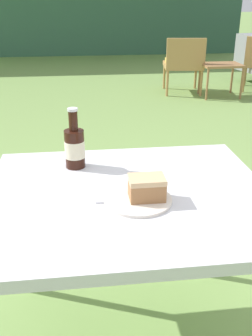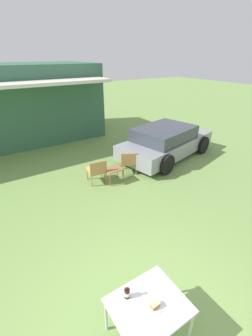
{
  "view_description": "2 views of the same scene",
  "coord_description": "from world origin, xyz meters",
  "px_view_note": "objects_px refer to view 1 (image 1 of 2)",
  "views": [
    {
      "loc": [
        -0.16,
        -1.2,
        1.35
      ],
      "look_at": [
        0.0,
        0.1,
        0.76
      ],
      "focal_mm": 42.0,
      "sensor_mm": 36.0,
      "label": 1
    },
    {
      "loc": [
        -1.25,
        -1.38,
        3.7
      ],
      "look_at": [
        1.71,
        3.23,
        0.9
      ],
      "focal_mm": 24.0,
      "sensor_mm": 36.0,
      "label": 2
    }
  ],
  "objects_px": {
    "wicker_chair_cushioned": "(184,62)",
    "cola_bottle_near": "(75,147)",
    "patio_table": "(129,208)",
    "garden_side_table": "(221,68)",
    "cake_on_plate": "(143,193)"
  },
  "relations": [
    {
      "from": "patio_table",
      "to": "cola_bottle_near",
      "type": "height_order",
      "value": "cola_bottle_near"
    },
    {
      "from": "garden_side_table",
      "to": "cake_on_plate",
      "type": "xyz_separation_m",
      "value": [
        -1.79,
        -4.19,
        0.35
      ]
    },
    {
      "from": "garden_side_table",
      "to": "cola_bottle_near",
      "type": "bearing_deg",
      "value": -117.43
    },
    {
      "from": "garden_side_table",
      "to": "cola_bottle_near",
      "type": "xyz_separation_m",
      "value": [
        -2.01,
        -3.87,
        0.4
      ]
    },
    {
      "from": "garden_side_table",
      "to": "cola_bottle_near",
      "type": "height_order",
      "value": "cola_bottle_near"
    },
    {
      "from": "wicker_chair_cushioned",
      "to": "cola_bottle_near",
      "type": "xyz_separation_m",
      "value": [
        -1.54,
        -4.13,
        0.35
      ]
    },
    {
      "from": "cake_on_plate",
      "to": "wicker_chair_cushioned",
      "type": "bearing_deg",
      "value": 73.51
    },
    {
      "from": "patio_table",
      "to": "cake_on_plate",
      "type": "height_order",
      "value": "cake_on_plate"
    },
    {
      "from": "garden_side_table",
      "to": "wicker_chair_cushioned",
      "type": "bearing_deg",
      "value": 151.21
    },
    {
      "from": "wicker_chair_cushioned",
      "to": "garden_side_table",
      "type": "distance_m",
      "value": 0.54
    },
    {
      "from": "wicker_chair_cushioned",
      "to": "cake_on_plate",
      "type": "distance_m",
      "value": 4.65
    },
    {
      "from": "wicker_chair_cushioned",
      "to": "patio_table",
      "type": "bearing_deg",
      "value": 79.81
    },
    {
      "from": "wicker_chair_cushioned",
      "to": "patio_table",
      "type": "relative_size",
      "value": 0.79
    },
    {
      "from": "wicker_chair_cushioned",
      "to": "cola_bottle_near",
      "type": "bearing_deg",
      "value": 76.55
    },
    {
      "from": "cola_bottle_near",
      "to": "garden_side_table",
      "type": "bearing_deg",
      "value": 62.57
    }
  ]
}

